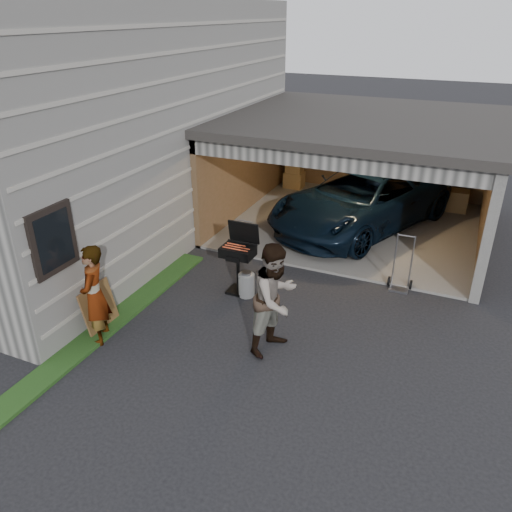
% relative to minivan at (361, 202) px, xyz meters
% --- Properties ---
extents(ground, '(80.00, 80.00, 0.00)m').
position_rel_minivan_xyz_m(ground, '(-0.91, -6.29, -0.76)').
color(ground, black).
rests_on(ground, ground).
extents(house, '(7.00, 11.00, 5.50)m').
position_rel_minivan_xyz_m(house, '(-6.91, -2.29, 1.99)').
color(house, '#474744').
rests_on(house, ground).
extents(groundcover_strip, '(0.50, 8.00, 0.06)m').
position_rel_minivan_xyz_m(groundcover_strip, '(-3.16, -7.29, -0.73)').
color(groundcover_strip, '#193814').
rests_on(groundcover_strip, ground).
extents(garage, '(6.80, 6.30, 2.90)m').
position_rel_minivan_xyz_m(garage, '(-0.15, 0.51, 1.11)').
color(garage, '#605E59').
rests_on(garage, ground).
extents(minivan, '(4.45, 5.99, 1.51)m').
position_rel_minivan_xyz_m(minivan, '(0.00, 0.00, 0.00)').
color(minivan, black).
rests_on(minivan, ground).
extents(woman, '(0.67, 0.79, 1.83)m').
position_rel_minivan_xyz_m(woman, '(-3.01, -6.79, 0.16)').
color(woman, silver).
rests_on(woman, ground).
extents(man, '(1.01, 1.14, 1.97)m').
position_rel_minivan_xyz_m(man, '(-0.11, -5.76, 0.23)').
color(man, '#3D2317').
rests_on(man, ground).
extents(bbq_grill, '(0.66, 0.58, 1.46)m').
position_rel_minivan_xyz_m(bbq_grill, '(-1.51, -4.25, 0.11)').
color(bbq_grill, black).
rests_on(bbq_grill, ground).
extents(propane_tank, '(0.43, 0.43, 0.49)m').
position_rel_minivan_xyz_m(propane_tank, '(-1.29, -4.36, -0.51)').
color(propane_tank, silver).
rests_on(propane_tank, ground).
extents(plywood_panel, '(0.22, 0.77, 0.85)m').
position_rel_minivan_xyz_m(plywood_panel, '(-3.25, -6.48, -0.33)').
color(plywood_panel, brown).
rests_on(plywood_panel, ground).
extents(hand_truck, '(0.50, 0.38, 1.21)m').
position_rel_minivan_xyz_m(hand_truck, '(1.53, -2.80, -0.52)').
color(hand_truck, slate).
rests_on(hand_truck, ground).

